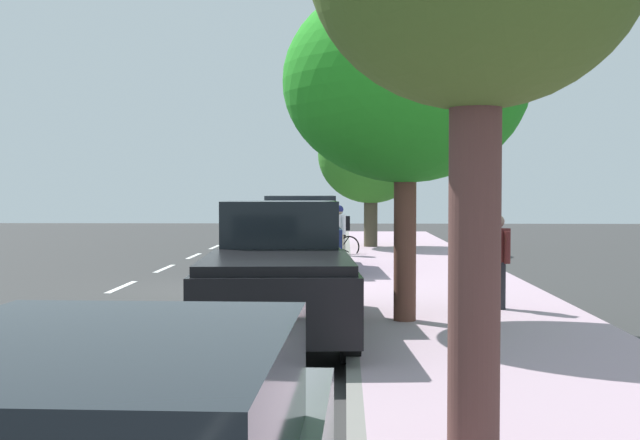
{
  "coord_description": "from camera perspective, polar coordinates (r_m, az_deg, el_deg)",
  "views": [
    {
      "loc": [
        2.17,
        -17.16,
        2.1
      ],
      "look_at": [
        1.38,
        8.05,
        1.19
      ],
      "focal_mm": 45.16,
      "sensor_mm": 36.0,
      "label": 1
    }
  ],
  "objects": [
    {
      "name": "ground",
      "position": [
        17.42,
        -5.38,
        -4.88
      ],
      "size": [
        69.95,
        69.95,
        0.0
      ],
      "primitive_type": "plane",
      "color": "#333333"
    },
    {
      "name": "sidewalk",
      "position": [
        17.4,
        8.54,
        -4.66
      ],
      "size": [
        3.73,
        43.72,
        0.15
      ],
      "primitive_type": "cube",
      "color": "#B495A6",
      "rests_on": "ground"
    },
    {
      "name": "curb_edge",
      "position": [
        17.28,
        2.1,
        -4.68
      ],
      "size": [
        0.16,
        43.72,
        0.15
      ],
      "primitive_type": "cube",
      "color": "gray",
      "rests_on": "ground"
    },
    {
      "name": "lane_stripe_centre",
      "position": [
        18.2,
        -13.87,
        -4.62
      ],
      "size": [
        0.14,
        44.2,
        0.01
      ],
      "color": "white",
      "rests_on": "ground"
    },
    {
      "name": "lane_stripe_bike_edge",
      "position": [
        17.34,
        -2.78,
        -4.89
      ],
      "size": [
        0.12,
        43.72,
        0.01
      ],
      "primitive_type": "cube",
      "color": "white",
      "rests_on": "ground"
    },
    {
      "name": "parked_pickup_black_second",
      "position": [
        11.53,
        -2.91,
        -3.92
      ],
      "size": [
        2.28,
        5.41,
        1.95
      ],
      "color": "black",
      "rests_on": "ground"
    },
    {
      "name": "parked_suv_dark_blue_mid",
      "position": [
        20.31,
        -1.39,
        -0.98
      ],
      "size": [
        2.15,
        4.79,
        1.99
      ],
      "color": "navy",
      "rests_on": "ground"
    },
    {
      "name": "bicycle_at_curb",
      "position": [
        24.97,
        0.94,
        -1.9
      ],
      "size": [
        1.67,
        0.66,
        0.76
      ],
      "color": "black",
      "rests_on": "ground"
    },
    {
      "name": "cyclist_with_backpack",
      "position": [
        24.5,
        1.44,
        -0.49
      ],
      "size": [
        0.52,
        0.55,
        1.67
      ],
      "color": "#C6B284",
      "rests_on": "ground"
    },
    {
      "name": "street_tree_mid_block",
      "position": [
        12.27,
        6.08,
        9.65
      ],
      "size": [
        3.69,
        3.69,
        5.11
      ],
      "color": "brown",
      "rests_on": "sidewalk"
    },
    {
      "name": "street_tree_far_end",
      "position": [
        28.43,
        3.62,
        4.63
      ],
      "size": [
        3.73,
        3.73,
        4.98
      ],
      "color": "#494230",
      "rests_on": "sidewalk"
    },
    {
      "name": "pedestrian_on_phone",
      "position": [
        13.69,
        12.47,
        -2.51
      ],
      "size": [
        0.37,
        0.57,
        1.56
      ],
      "color": "black",
      "rests_on": "sidewalk"
    }
  ]
}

